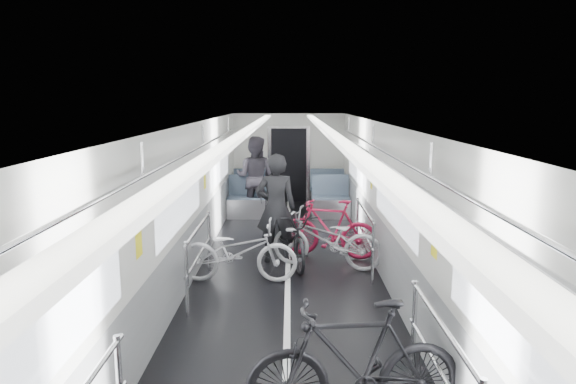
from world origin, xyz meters
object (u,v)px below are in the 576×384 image
at_px(person_standing, 276,208).
at_px(bike_right_near, 354,363).
at_px(bike_right_mid, 326,239).
at_px(person_seated, 255,177).
at_px(bike_right_far, 330,228).
at_px(bike_left_far, 238,251).
at_px(bike_aisle, 293,237).

bearing_deg(person_standing, bike_right_near, 97.05).
distance_m(bike_right_near, bike_right_mid, 4.18).
bearing_deg(person_seated, person_standing, 114.37).
bearing_deg(person_seated, bike_right_far, 130.21).
bearing_deg(person_standing, bike_right_mid, 154.48).
xyz_separation_m(bike_right_near, bike_right_far, (0.15, 4.78, -0.04)).
relative_size(bike_left_far, bike_aisle, 1.04).
xyz_separation_m(bike_left_far, bike_aisle, (0.86, 0.90, -0.02)).
height_order(person_standing, person_seated, person_seated).
bearing_deg(bike_right_mid, bike_left_far, -47.43).
relative_size(bike_left_far, bike_right_near, 0.98).
distance_m(bike_left_far, bike_aisle, 1.25).
bearing_deg(bike_aisle, bike_left_far, -144.87).
distance_m(bike_aisle, person_seated, 3.70).
xyz_separation_m(bike_left_far, bike_right_mid, (1.40, 0.65, 0.01)).
xyz_separation_m(bike_aisle, person_seated, (-0.89, 3.55, 0.50)).
relative_size(bike_right_near, bike_aisle, 1.07).
bearing_deg(bike_right_mid, bike_right_near, 16.82).
xyz_separation_m(bike_left_far, bike_right_far, (1.50, 1.25, 0.04)).
bearing_deg(person_standing, bike_right_far, -167.97).
distance_m(bike_left_far, bike_right_near, 3.78).
xyz_separation_m(bike_left_far, person_standing, (0.56, 1.00, 0.46)).
relative_size(bike_aisle, person_seated, 0.91).
bearing_deg(person_standing, bike_aisle, 158.71).
relative_size(bike_right_mid, person_seated, 0.97).
bearing_deg(bike_right_mid, person_standing, -95.19).
xyz_separation_m(person_standing, person_seated, (-0.59, 3.45, 0.02)).
bearing_deg(bike_left_far, bike_right_near, -157.34).
xyz_separation_m(bike_right_near, bike_aisle, (-0.49, 4.43, -0.10)).
relative_size(bike_right_mid, person_standing, 0.99).
distance_m(bike_left_far, bike_right_mid, 1.54).
distance_m(bike_left_far, person_standing, 1.24).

